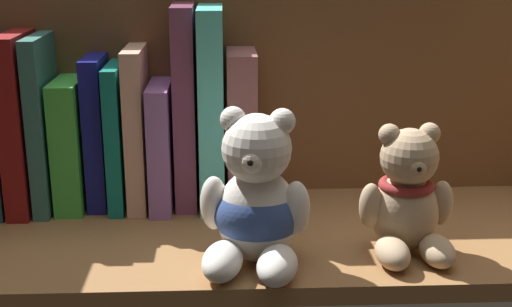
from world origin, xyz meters
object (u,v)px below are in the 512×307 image
at_px(book_2, 25,120).
at_px(book_4, 73,142).
at_px(teddy_bear_larger, 257,204).
at_px(book_5, 99,131).
at_px(teddy_bear_smaller, 407,199).
at_px(book_3, 47,121).
at_px(book_9, 186,106).
at_px(book_10, 212,107).
at_px(book_1, 1,124).
at_px(book_11, 242,127).
at_px(book_6, 119,134).
at_px(book_8, 162,143).
at_px(book_7, 139,126).

relative_size(book_2, book_4, 1.36).
bearing_deg(teddy_bear_larger, book_5, 135.43).
relative_size(teddy_bear_larger, teddy_bear_smaller, 1.16).
height_order(book_3, book_9, book_9).
bearing_deg(book_9, teddy_bear_larger, -66.83).
xyz_separation_m(book_9, book_10, (0.03, 0.00, -0.00)).
distance_m(book_1, book_11, 0.30).
height_order(book_4, book_6, book_6).
distance_m(teddy_bear_larger, teddy_bear_smaller, 0.16).
bearing_deg(book_8, teddy_bear_larger, -59.37).
xyz_separation_m(book_4, book_11, (0.21, 0.00, 0.02)).
bearing_deg(book_1, book_2, 0.00).
bearing_deg(book_6, book_10, 0.00).
height_order(book_3, teddy_bear_smaller, book_3).
bearing_deg(teddy_bear_smaller, book_3, 157.69).
bearing_deg(book_6, teddy_bear_smaller, -27.55).
distance_m(book_6, teddy_bear_smaller, 0.37).
bearing_deg(book_3, book_2, 180.00).
xyz_separation_m(book_1, teddy_bear_larger, (0.31, -0.19, -0.04)).
relative_size(book_3, book_8, 1.38).
distance_m(book_7, teddy_bear_larger, 0.23).
relative_size(book_5, book_11, 0.97).
relative_size(book_8, teddy_bear_smaller, 1.10).
height_order(book_5, book_11, book_11).
relative_size(book_1, teddy_bear_smaller, 1.48).
distance_m(book_6, teddy_bear_larger, 0.25).
bearing_deg(book_1, book_4, 0.00).
bearing_deg(book_10, book_2, 180.00).
relative_size(book_3, book_7, 1.08).
relative_size(book_11, teddy_bear_larger, 1.18).
relative_size(book_7, book_10, 0.81).
xyz_separation_m(book_3, teddy_bear_larger, (0.25, -0.19, -0.04)).
xyz_separation_m(book_6, book_9, (0.08, 0.00, 0.04)).
relative_size(book_10, teddy_bear_smaller, 1.75).
bearing_deg(book_4, book_6, 0.00).
bearing_deg(book_5, book_9, 0.00).
relative_size(book_6, book_8, 1.15).
bearing_deg(teddy_bear_smaller, book_6, 152.45).
height_order(book_5, teddy_bear_larger, book_5).
height_order(book_9, book_11, book_9).
xyz_separation_m(book_3, book_5, (0.06, 0.00, -0.01)).
xyz_separation_m(book_6, book_8, (0.05, 0.00, -0.01)).
height_order(book_5, book_8, book_5).
bearing_deg(book_1, book_7, 0.00).
bearing_deg(book_1, book_10, 0.00).
height_order(book_4, book_9, book_9).
height_order(book_4, book_10, book_10).
bearing_deg(teddy_bear_larger, book_9, 113.17).
distance_m(book_3, book_11, 0.24).
relative_size(book_1, book_8, 1.35).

